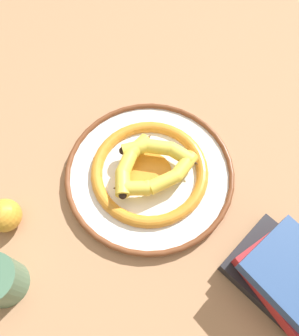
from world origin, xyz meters
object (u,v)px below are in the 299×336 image
(banana_b, at_px, (130,163))
(apple, at_px, (5,215))
(banana_c, at_px, (160,179))
(decorative_bowl, at_px, (150,172))
(banana_a, at_px, (160,150))
(book_stack, at_px, (293,279))

(banana_b, distance_m, apple, 0.28)
(banana_c, xyz_separation_m, apple, (-0.20, 0.26, -0.01))
(decorative_bowl, relative_size, apple, 4.69)
(decorative_bowl, distance_m, banana_a, 0.06)
(banana_b, bearing_deg, banana_a, 135.24)
(banana_b, relative_size, apple, 2.10)
(banana_a, distance_m, banana_c, 0.07)
(decorative_bowl, relative_size, banana_a, 2.16)
(apple, bearing_deg, decorative_bowl, -45.03)
(banana_a, relative_size, banana_c, 1.08)
(banana_a, height_order, banana_b, same)
(banana_b, bearing_deg, book_stack, 71.44)
(banana_a, height_order, book_stack, book_stack)
(banana_b, xyz_separation_m, apple, (-0.21, 0.18, -0.01))
(banana_c, relative_size, book_stack, 0.66)
(decorative_bowl, xyz_separation_m, book_stack, (-0.10, -0.34, 0.03))
(banana_a, bearing_deg, book_stack, 140.74)
(decorative_bowl, distance_m, banana_b, 0.05)
(decorative_bowl, relative_size, book_stack, 1.55)
(book_stack, bearing_deg, banana_a, 179.99)
(banana_c, relative_size, apple, 2.01)
(decorative_bowl, bearing_deg, apple, 134.97)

